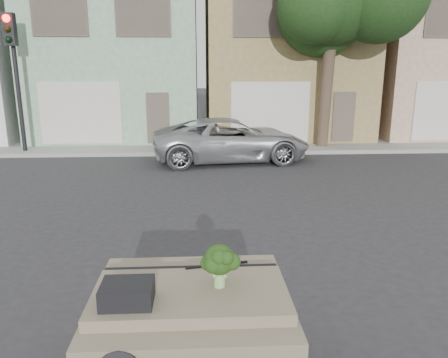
{
  "coord_description": "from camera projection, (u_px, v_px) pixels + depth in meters",
  "views": [
    {
      "loc": [
        0.11,
        -7.04,
        3.26
      ],
      "look_at": [
        0.53,
        0.5,
        1.3
      ],
      "focal_mm": 35.0,
      "sensor_mm": 36.0,
      "label": 1
    }
  ],
  "objects": [
    {
      "name": "ground_plane",
      "position": [
        195.0,
        259.0,
        7.62
      ],
      "size": [
        120.0,
        120.0,
        0.0
      ],
      "primitive_type": "plane",
      "color": "#303033",
      "rests_on": "ground"
    },
    {
      "name": "sidewalk",
      "position": [
        197.0,
        147.0,
        17.75
      ],
      "size": [
        40.0,
        3.0,
        0.15
      ],
      "primitive_type": "cube",
      "color": "gray",
      "rests_on": "ground"
    },
    {
      "name": "townhouse_mint",
      "position": [
        122.0,
        55.0,
        20.49
      ],
      "size": [
        7.2,
        8.2,
        7.55
      ],
      "primitive_type": "cube",
      "color": "#8BB491",
      "rests_on": "ground"
    },
    {
      "name": "townhouse_tan",
      "position": [
        280.0,
        55.0,
        20.9
      ],
      "size": [
        7.2,
        8.2,
        7.55
      ],
      "primitive_type": "cube",
      "color": "#97824F",
      "rests_on": "ground"
    },
    {
      "name": "townhouse_beige",
      "position": [
        432.0,
        55.0,
        21.3
      ],
      "size": [
        7.2,
        8.2,
        7.55
      ],
      "primitive_type": "cube",
      "color": "tan",
      "rests_on": "ground"
    },
    {
      "name": "silver_pickup",
      "position": [
        231.0,
        161.0,
        15.42
      ],
      "size": [
        5.69,
        3.14,
        1.51
      ],
      "primitive_type": "imported",
      "rotation": [
        0.0,
        0.0,
        1.69
      ],
      "color": "#ACADB3",
      "rests_on": "ground"
    },
    {
      "name": "traffic_signal",
      "position": [
        17.0,
        86.0,
        15.81
      ],
      "size": [
        0.4,
        0.4,
        5.1
      ],
      "primitive_type": "cube",
      "color": "black",
      "rests_on": "ground"
    },
    {
      "name": "tree_near",
      "position": [
        329.0,
        39.0,
        16.29
      ],
      "size": [
        4.4,
        4.0,
        8.5
      ],
      "primitive_type": "cube",
      "color": "#1B3714",
      "rests_on": "ground"
    },
    {
      "name": "car_dashboard",
      "position": [
        192.0,
        331.0,
        4.58
      ],
      "size": [
        2.0,
        1.8,
        1.12
      ],
      "primitive_type": "cube",
      "color": "#7B7058",
      "rests_on": "ground"
    },
    {
      "name": "instrument_hump",
      "position": [
        127.0,
        293.0,
        4.04
      ],
      "size": [
        0.48,
        0.38,
        0.2
      ],
      "primitive_type": "cube",
      "color": "black",
      "rests_on": "car_dashboard"
    },
    {
      "name": "wiper_arm",
      "position": [
        217.0,
        265.0,
        4.82
      ],
      "size": [
        0.69,
        0.15,
        0.02
      ],
      "primitive_type": "cube",
      "rotation": [
        0.0,
        0.0,
        0.17
      ],
      "color": "black",
      "rests_on": "car_dashboard"
    },
    {
      "name": "broccoli",
      "position": [
        219.0,
        265.0,
        4.32
      ],
      "size": [
        0.39,
        0.39,
        0.45
      ],
      "primitive_type": "cube",
      "rotation": [
        0.0,
        0.0,
        1.52
      ],
      "color": "#1C3710",
      "rests_on": "car_dashboard"
    }
  ]
}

